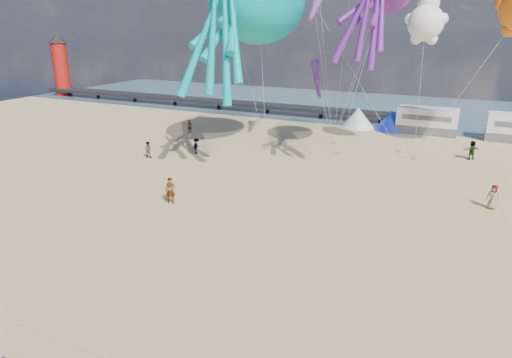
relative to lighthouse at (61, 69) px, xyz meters
name	(u,v)px	position (x,y,z in m)	size (l,w,h in m)	color
ground	(191,296)	(56.00, -44.00, -4.50)	(120.00, 120.00, 0.00)	#D9B87D
water	(395,109)	(56.00, 11.00, -4.48)	(120.00, 120.00, 0.00)	#3A5C6F
pier	(196,100)	(28.00, 0.00, -3.50)	(60.00, 3.00, 0.50)	black
lighthouse	(61,69)	(0.00, 0.00, 0.00)	(2.60, 2.60, 9.00)	#A5140F
motorhome_0	(427,121)	(62.00, -4.00, -3.00)	(6.60, 2.50, 3.00)	silver
tent_white	(358,117)	(54.00, -4.00, -3.30)	(4.00, 4.00, 2.40)	white
tent_blue	(391,120)	(58.00, -4.00, -3.30)	(4.00, 4.00, 2.40)	#1933CC
standing_person	(170,191)	(48.28, -34.79, -3.56)	(0.68, 0.45, 1.87)	tan
beachgoer_0	(493,197)	(68.72, -26.09, -3.64)	(0.63, 0.41, 1.72)	#7F6659
beachgoer_1	(148,150)	(39.43, -26.14, -3.70)	(0.78, 0.51, 1.59)	#7F6659
beachgoer_2	(196,146)	(42.84, -23.02, -3.72)	(0.76, 0.59, 1.56)	#7F6659
beachgoer_4	(472,150)	(67.06, -13.48, -3.60)	(1.05, 0.44, 1.79)	#7F6659
beachgoer_5	(190,126)	(37.05, -15.49, -3.75)	(1.39, 0.44, 1.50)	#7F6659
sandbag_a	(266,148)	(48.20, -18.35, -4.39)	(0.50, 0.35, 0.22)	gray
sandbag_b	(338,153)	(55.35, -17.25, -4.39)	(0.50, 0.35, 0.22)	gray
sandbag_c	(414,159)	(62.26, -15.89, -4.39)	(0.50, 0.35, 0.22)	gray
sandbag_d	(398,152)	(60.55, -13.95, -4.39)	(0.50, 0.35, 0.22)	gray
sandbag_e	(333,143)	(53.75, -13.45, -4.39)	(0.50, 0.35, 0.22)	gray
kite_panda	(426,23)	(61.72, -13.69, 7.64)	(3.86, 3.64, 5.45)	white
windsock_left	(232,14)	(43.46, -16.58, 8.49)	(1.10, 6.51, 6.51)	red
windsock_mid	(315,7)	(52.09, -16.10, 9.07)	(1.00, 5.57, 5.57)	red
windsock_right	(317,79)	(52.74, -16.69, 2.53)	(0.90, 5.71, 5.71)	red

